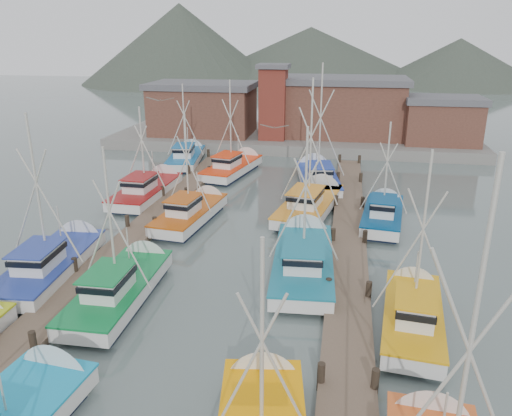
% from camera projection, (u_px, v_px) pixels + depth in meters
% --- Properties ---
extents(ground, '(260.00, 260.00, 0.00)m').
position_uv_depth(ground, '(224.00, 273.00, 28.47)').
color(ground, '#546563').
rests_on(ground, ground).
extents(dock_left, '(2.30, 46.00, 1.50)m').
position_uv_depth(dock_left, '(136.00, 235.00, 33.32)').
color(dock_left, brown).
rests_on(dock_left, ground).
extents(dock_right, '(2.30, 46.00, 1.50)m').
position_uv_depth(dock_right, '(348.00, 250.00, 30.99)').
color(dock_right, brown).
rests_on(dock_right, ground).
extents(quay, '(44.00, 16.00, 1.20)m').
position_uv_depth(quay, '(293.00, 138.00, 62.66)').
color(quay, slate).
rests_on(quay, ground).
extents(shed_left, '(12.72, 8.48, 6.20)m').
position_uv_depth(shed_left, '(203.00, 108.00, 61.40)').
color(shed_left, brown).
rests_on(shed_left, quay).
extents(shed_center, '(14.84, 9.54, 6.90)m').
position_uv_depth(shed_center, '(343.00, 106.00, 60.32)').
color(shed_center, brown).
rests_on(shed_center, quay).
extents(shed_right, '(8.48, 6.36, 5.20)m').
position_uv_depth(shed_right, '(442.00, 120.00, 55.98)').
color(shed_right, brown).
rests_on(shed_right, quay).
extents(lookout_tower, '(3.60, 3.60, 8.50)m').
position_uv_depth(lookout_tower, '(273.00, 102.00, 57.65)').
color(lookout_tower, maroon).
rests_on(lookout_tower, quay).
extents(distant_hills, '(175.00, 140.00, 42.00)m').
position_uv_depth(distant_hills, '(281.00, 81.00, 144.54)').
color(distant_hills, '#40493C').
rests_on(distant_hills, ground).
extents(boat_4, '(3.58, 9.11, 8.86)m').
position_uv_depth(boat_4, '(123.00, 286.00, 25.62)').
color(boat_4, black).
rests_on(boat_4, ground).
extents(boat_5, '(3.88, 10.48, 9.41)m').
position_uv_depth(boat_5, '(303.00, 258.00, 28.73)').
color(boat_5, black).
rests_on(boat_5, ground).
extents(boat_6, '(4.11, 9.69, 10.03)m').
position_uv_depth(boat_6, '(55.00, 261.00, 28.37)').
color(boat_6, black).
rests_on(boat_6, ground).
extents(boat_7, '(3.64, 8.35, 9.16)m').
position_uv_depth(boat_7, '(412.00, 312.00, 23.14)').
color(boat_7, black).
rests_on(boat_7, ground).
extents(boat_8, '(3.70, 9.02, 8.61)m').
position_uv_depth(boat_8, '(193.00, 212.00, 36.28)').
color(boat_8, black).
rests_on(boat_8, ground).
extents(boat_9, '(4.92, 10.65, 11.03)m').
position_uv_depth(boat_9, '(311.00, 203.00, 38.14)').
color(boat_9, black).
rests_on(boat_9, ground).
extents(boat_10, '(3.59, 9.77, 8.46)m').
position_uv_depth(boat_10, '(149.00, 189.00, 41.63)').
color(boat_10, black).
rests_on(boat_10, ground).
extents(boat_11, '(3.50, 8.52, 8.05)m').
position_uv_depth(boat_11, '(383.00, 213.00, 35.95)').
color(boat_11, black).
rests_on(boat_11, ground).
extents(boat_12, '(4.63, 9.83, 9.83)m').
position_uv_depth(boat_12, '(234.00, 166.00, 48.71)').
color(boat_12, black).
rests_on(boat_12, ground).
extents(boat_13, '(4.72, 10.51, 11.63)m').
position_uv_depth(boat_13, '(317.00, 177.00, 45.19)').
color(boat_13, black).
rests_on(boat_13, ground).
extents(boat_14, '(4.20, 9.66, 9.07)m').
position_uv_depth(boat_14, '(187.00, 157.00, 52.67)').
color(boat_14, black).
rests_on(boat_14, ground).
extents(gull_near, '(1.55, 0.63, 0.24)m').
position_uv_depth(gull_near, '(160.00, 100.00, 25.40)').
color(gull_near, slate).
rests_on(gull_near, ground).
extents(gull_far, '(1.54, 0.61, 0.24)m').
position_uv_depth(gull_far, '(274.00, 127.00, 26.58)').
color(gull_far, slate).
rests_on(gull_far, ground).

